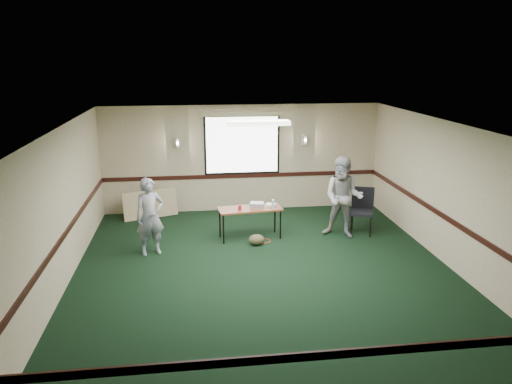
{
  "coord_description": "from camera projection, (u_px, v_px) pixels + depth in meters",
  "views": [
    {
      "loc": [
        -1.28,
        -8.36,
        3.89
      ],
      "look_at": [
        0.0,
        1.3,
        1.2
      ],
      "focal_mm": 35.0,
      "sensor_mm": 36.0,
      "label": 1
    }
  ],
  "objects": [
    {
      "name": "red_cup",
      "position": [
        240.0,
        208.0,
        10.64
      ],
      "size": [
        0.07,
        0.07,
        0.11
      ],
      "primitive_type": "cylinder",
      "color": "#B30B20",
      "rests_on": "folding_table"
    },
    {
      "name": "duffel_bag",
      "position": [
        256.0,
        240.0,
        10.52
      ],
      "size": [
        0.38,
        0.32,
        0.23
      ],
      "primitive_type": "ellipsoid",
      "rotation": [
        0.0,
        0.0,
        -0.24
      ],
      "color": "#463E28",
      "rests_on": "ground"
    },
    {
      "name": "cable_coil",
      "position": [
        264.0,
        241.0,
        10.76
      ],
      "size": [
        0.38,
        0.38,
        0.01
      ],
      "primitive_type": "torus",
      "rotation": [
        0.0,
        0.0,
        0.34
      ],
      "color": "red",
      "rests_on": "ground"
    },
    {
      "name": "person_left",
      "position": [
        150.0,
        217.0,
        9.9
      ],
      "size": [
        0.66,
        0.54,
        1.57
      ],
      "primitive_type": "imported",
      "rotation": [
        0.0,
        0.0,
        0.33
      ],
      "color": "#3A4B80",
      "rests_on": "ground"
    },
    {
      "name": "water_bottle",
      "position": [
        273.0,
        204.0,
        10.74
      ],
      "size": [
        0.06,
        0.06,
        0.19
      ],
      "primitive_type": "cylinder",
      "color": "#86C5DC",
      "rests_on": "folding_table"
    },
    {
      "name": "game_console",
      "position": [
        271.0,
        205.0,
        10.95
      ],
      "size": [
        0.23,
        0.2,
        0.05
      ],
      "primitive_type": "cube",
      "rotation": [
        0.0,
        0.0,
        -0.28
      ],
      "color": "white",
      "rests_on": "folding_table"
    },
    {
      "name": "projector",
      "position": [
        257.0,
        205.0,
        10.86
      ],
      "size": [
        0.34,
        0.3,
        0.1
      ],
      "primitive_type": "cube",
      "rotation": [
        0.0,
        0.0,
        -0.21
      ],
      "color": "gray",
      "rests_on": "folding_table"
    },
    {
      "name": "person_right",
      "position": [
        343.0,
        197.0,
        10.83
      ],
      "size": [
        1.08,
        1.0,
        1.79
      ],
      "primitive_type": "imported",
      "rotation": [
        0.0,
        0.0,
        -0.48
      ],
      "color": "#7C8EC1",
      "rests_on": "ground"
    },
    {
      "name": "room_shell",
      "position": [
        251.0,
        165.0,
        10.79
      ],
      "size": [
        8.0,
        8.02,
        8.0
      ],
      "color": "tan",
      "rests_on": "ground"
    },
    {
      "name": "conference_chair",
      "position": [
        362.0,
        207.0,
        11.19
      ],
      "size": [
        0.65,
        0.66,
        1.02
      ],
      "rotation": [
        0.0,
        0.0,
        -0.37
      ],
      "color": "black",
      "rests_on": "ground"
    },
    {
      "name": "folded_table",
      "position": [
        150.0,
        204.0,
        12.24
      ],
      "size": [
        1.32,
        0.64,
        0.68
      ],
      "primitive_type": "cube",
      "rotation": [
        -0.21,
        0.0,
        0.35
      ],
      "color": "tan",
      "rests_on": "ground"
    },
    {
      "name": "ground",
      "position": [
        265.0,
        273.0,
        9.18
      ],
      "size": [
        8.0,
        8.0,
        0.0
      ],
      "primitive_type": "plane",
      "color": "black",
      "rests_on": "ground"
    },
    {
      "name": "folding_table",
      "position": [
        250.0,
        210.0,
        10.8
      ],
      "size": [
        1.42,
        0.7,
        0.68
      ],
      "rotation": [
        0.0,
        0.0,
        0.11
      ],
      "color": "#5C311A",
      "rests_on": "ground"
    }
  ]
}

